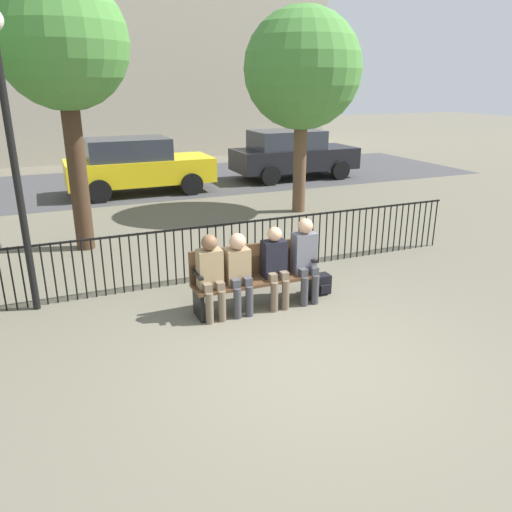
# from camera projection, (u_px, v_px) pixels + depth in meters

# --- Properties ---
(ground_plane) EXTENTS (80.00, 80.00, 0.00)m
(ground_plane) POSITION_uv_depth(u_px,v_px,m) (310.00, 362.00, 5.92)
(ground_plane) COLOR #605B4C
(park_bench) EXTENTS (1.86, 0.45, 0.92)m
(park_bench) POSITION_uv_depth(u_px,v_px,m) (254.00, 274.00, 7.26)
(park_bench) COLOR #4C331E
(park_bench) RESTS_ON ground
(seated_person_0) EXTENTS (0.34, 0.39, 1.21)m
(seated_person_0) POSITION_uv_depth(u_px,v_px,m) (211.00, 272.00, 6.83)
(seated_person_0) COLOR brown
(seated_person_0) RESTS_ON ground
(seated_person_1) EXTENTS (0.34, 0.39, 1.18)m
(seated_person_1) POSITION_uv_depth(u_px,v_px,m) (239.00, 268.00, 6.98)
(seated_person_1) COLOR #3D3D42
(seated_person_1) RESTS_ON ground
(seated_person_2) EXTENTS (0.34, 0.39, 1.20)m
(seated_person_2) POSITION_uv_depth(u_px,v_px,m) (275.00, 263.00, 7.19)
(seated_person_2) COLOR brown
(seated_person_2) RESTS_ON ground
(seated_person_3) EXTENTS (0.34, 0.39, 1.28)m
(seated_person_3) POSITION_uv_depth(u_px,v_px,m) (305.00, 255.00, 7.36)
(seated_person_3) COLOR #3D3D42
(seated_person_3) RESTS_ON ground
(backpack) EXTENTS (0.25, 0.24, 0.31)m
(backpack) POSITION_uv_depth(u_px,v_px,m) (322.00, 284.00, 7.80)
(backpack) COLOR black
(backpack) RESTS_ON ground
(fence_railing) EXTENTS (9.01, 0.03, 0.95)m
(fence_railing) POSITION_uv_depth(u_px,v_px,m) (224.00, 246.00, 8.30)
(fence_railing) COLOR black
(fence_railing) RESTS_ON ground
(tree_1) EXTENTS (2.34, 2.34, 4.97)m
(tree_1) POSITION_uv_depth(u_px,v_px,m) (63.00, 46.00, 8.75)
(tree_1) COLOR #422D1E
(tree_1) RESTS_ON ground
(tree_2) EXTENTS (2.80, 2.80, 4.83)m
(tree_2) POSITION_uv_depth(u_px,v_px,m) (302.00, 70.00, 11.72)
(tree_2) COLOR brown
(tree_2) RESTS_ON ground
(lamp_post) EXTENTS (0.28, 0.28, 4.00)m
(lamp_post) POSITION_uv_depth(u_px,v_px,m) (8.00, 125.00, 6.45)
(lamp_post) COLOR black
(lamp_post) RESTS_ON ground
(street_surface) EXTENTS (24.00, 6.00, 0.01)m
(street_surface) POSITION_uv_depth(u_px,v_px,m) (133.00, 183.00, 16.34)
(street_surface) COLOR #3D3D3F
(street_surface) RESTS_ON ground
(parked_car_0) EXTENTS (4.20, 1.94, 1.62)m
(parked_car_0) POSITION_uv_depth(u_px,v_px,m) (292.00, 154.00, 16.92)
(parked_car_0) COLOR black
(parked_car_0) RESTS_ON ground
(parked_car_1) EXTENTS (4.20, 1.94, 1.62)m
(parked_car_1) POSITION_uv_depth(u_px,v_px,m) (137.00, 165.00, 14.63)
(parked_car_1) COLOR yellow
(parked_car_1) RESTS_ON ground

